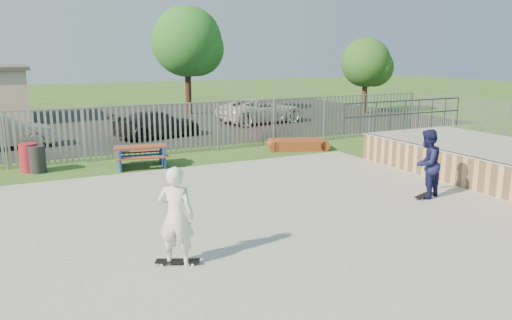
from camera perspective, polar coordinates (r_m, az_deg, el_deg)
name	(u,v)px	position (r m, az deg, el deg)	size (l,w,h in m)	color
ground	(219,233)	(11.28, -4.21, -8.31)	(120.00, 120.00, 0.00)	#31581E
concrete_slab	(219,230)	(11.25, -4.21, -7.95)	(15.00, 12.00, 0.15)	gray
quarter_pipe	(481,160)	(17.59, 24.29, -0.01)	(5.50, 7.05, 2.19)	tan
fence	(193,150)	(15.50, -7.24, 1.13)	(26.04, 16.02, 2.00)	gray
picnic_table	(141,156)	(17.97, -13.01, 0.43)	(1.96, 1.69, 0.75)	brown
funbox	(298,145)	(20.77, 4.81, 1.77)	(2.33, 1.72, 0.42)	brown
trash_bin_red	(29,158)	(18.42, -24.54, 0.24)	(0.58, 0.58, 0.97)	maroon
trash_bin_grey	(37,159)	(18.19, -23.71, 0.08)	(0.55, 0.55, 0.91)	#242427
parking_lot	(91,125)	(29.34, -18.37, 3.85)	(40.00, 18.00, 0.02)	black
car_silver	(1,133)	(23.18, -27.09, 2.80)	(1.44, 4.14, 1.36)	#ADADB2
car_dark	(158,124)	(24.04, -11.17, 4.04)	(1.74, 4.27, 1.24)	black
car_white	(261,110)	(28.54, 0.61, 5.70)	(2.35, 5.09, 1.41)	silver
tree_mid	(187,42)	(32.69, -7.90, 13.24)	(4.45, 4.45, 6.86)	#392316
tree_right	(366,63)	(33.73, 12.45, 10.80)	(3.18, 3.18, 4.91)	#41291A
skateboard_a	(424,196)	(14.11, 18.68, -3.91)	(0.82, 0.45, 0.08)	black
skateboard_b	(178,262)	(9.41, -8.94, -11.48)	(0.81, 0.52, 0.08)	black
skater_navy	(427,164)	(13.90, 18.93, -0.42)	(0.89, 0.70, 1.84)	#161946
skater_white	(176,216)	(9.10, -9.12, -6.38)	(0.67, 0.44, 1.84)	white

